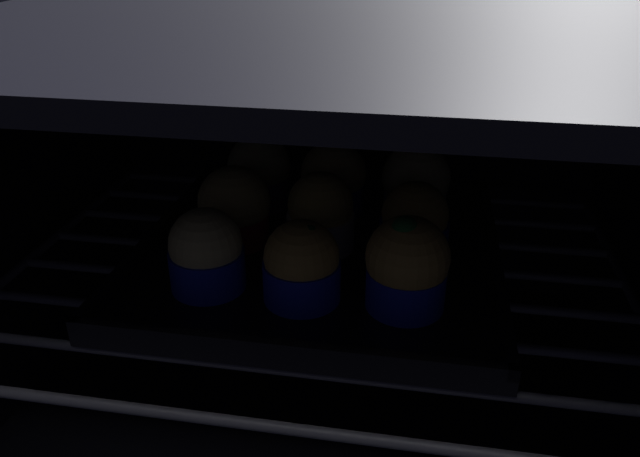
% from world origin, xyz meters
% --- Properties ---
extents(oven_cavity, '(0.59, 0.47, 0.37)m').
position_xyz_m(oven_cavity, '(0.00, 0.26, 0.17)').
color(oven_cavity, black).
rests_on(oven_cavity, ground).
extents(oven_rack, '(0.55, 0.42, 0.01)m').
position_xyz_m(oven_rack, '(0.00, 0.22, 0.14)').
color(oven_rack, '#42424C').
rests_on(oven_rack, oven_cavity).
extents(baking_tray, '(0.32, 0.32, 0.02)m').
position_xyz_m(baking_tray, '(0.00, 0.24, 0.15)').
color(baking_tray, black).
rests_on(baking_tray, oven_rack).
extents(muffin_row0_col0, '(0.06, 0.06, 0.07)m').
position_xyz_m(muffin_row0_col0, '(-0.08, 0.16, 0.18)').
color(muffin_row0_col0, '#1928B7').
rests_on(muffin_row0_col0, baking_tray).
extents(muffin_row0_col1, '(0.06, 0.06, 0.07)m').
position_xyz_m(muffin_row0_col1, '(-0.00, 0.15, 0.18)').
color(muffin_row0_col1, '#1928B7').
rests_on(muffin_row0_col1, baking_tray).
extents(muffin_row0_col2, '(0.06, 0.06, 0.08)m').
position_xyz_m(muffin_row0_col2, '(0.08, 0.16, 0.19)').
color(muffin_row0_col2, '#1928B7').
rests_on(muffin_row0_col2, baking_tray).
extents(muffin_row1_col0, '(0.07, 0.07, 0.07)m').
position_xyz_m(muffin_row1_col0, '(-0.08, 0.24, 0.18)').
color(muffin_row1_col0, red).
rests_on(muffin_row1_col0, baking_tray).
extents(muffin_row1_col1, '(0.06, 0.06, 0.07)m').
position_xyz_m(muffin_row1_col1, '(0.00, 0.24, 0.18)').
color(muffin_row1_col1, silver).
rests_on(muffin_row1_col1, baking_tray).
extents(muffin_row1_col2, '(0.06, 0.06, 0.07)m').
position_xyz_m(muffin_row1_col2, '(0.08, 0.24, 0.18)').
color(muffin_row1_col2, '#1928B7').
rests_on(muffin_row1_col2, baking_tray).
extents(muffin_row2_col0, '(0.07, 0.07, 0.07)m').
position_xyz_m(muffin_row2_col0, '(-0.08, 0.32, 0.19)').
color(muffin_row2_col0, '#7A238C').
rests_on(muffin_row2_col0, baking_tray).
extents(muffin_row2_col1, '(0.07, 0.07, 0.08)m').
position_xyz_m(muffin_row2_col1, '(-0.00, 0.32, 0.19)').
color(muffin_row2_col1, '#1928B7').
rests_on(muffin_row2_col1, baking_tray).
extents(muffin_row2_col2, '(0.07, 0.07, 0.08)m').
position_xyz_m(muffin_row2_col2, '(0.08, 0.32, 0.19)').
color(muffin_row2_col2, silver).
rests_on(muffin_row2_col2, baking_tray).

